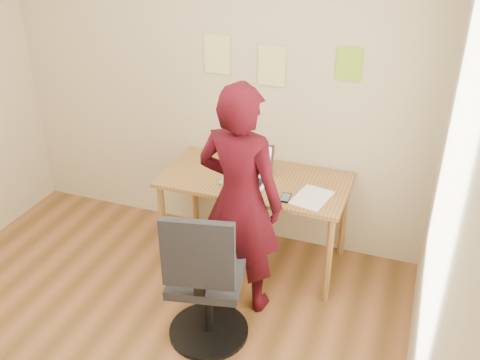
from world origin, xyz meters
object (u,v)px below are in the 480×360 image
at_px(desk, 255,188).
at_px(phone, 285,198).
at_px(person, 240,201).
at_px(laptop, 247,172).
at_px(office_chair, 205,288).

xyz_separation_m(desk, phone, (0.29, -0.21, 0.09)).
relative_size(desk, person, 0.85).
bearing_deg(desk, person, -83.15).
bearing_deg(phone, desk, 141.57).
xyz_separation_m(desk, laptop, (-0.06, -0.02, 0.14)).
bearing_deg(laptop, desk, 19.58).
bearing_deg(laptop, office_chair, -86.98).
bearing_deg(person, phone, -122.90).
xyz_separation_m(laptop, phone, (0.35, -0.19, -0.05)).
bearing_deg(phone, office_chair, -114.70).
bearing_deg(office_chair, person, 70.31).
xyz_separation_m(desk, person, (0.06, -0.49, 0.17)).
distance_m(phone, person, 0.38).
height_order(laptop, person, person).
bearing_deg(office_chair, desk, 77.83).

